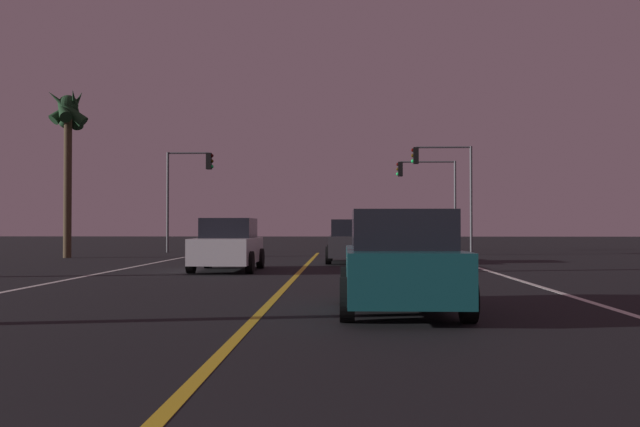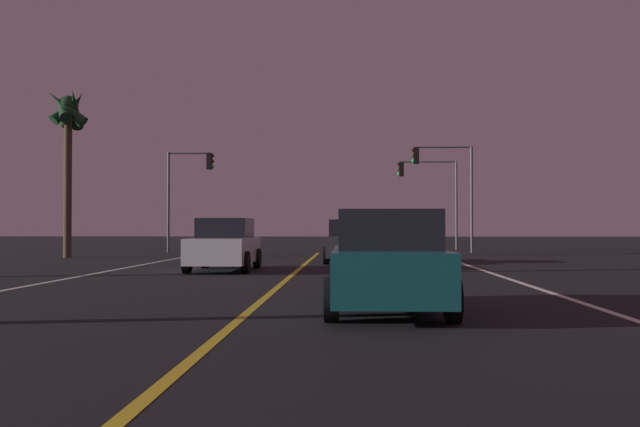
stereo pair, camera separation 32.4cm
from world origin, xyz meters
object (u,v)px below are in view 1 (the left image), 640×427
Objects in this scene: car_ahead_far at (352,242)px; palm_tree_left_far at (68,122)px; car_oncoming at (228,245)px; traffic_light_far_right at (427,183)px; car_lead_same_lane at (401,263)px; traffic_light_near_left at (189,179)px; traffic_light_near_right at (443,174)px.

car_ahead_far is 0.55× the size of palm_tree_left_far.
traffic_light_far_right is (8.93, 21.36, 3.30)m from car_oncoming.
traffic_light_near_left is (-9.46, 26.78, 3.25)m from car_lead_same_lane.
car_ahead_far is at bearing 2.20° from car_lead_same_lane.
car_oncoming is at bearing 23.25° from car_lead_same_lane.
car_ahead_far is 1.00× the size of car_lead_same_lane.
car_oncoming is (-4.07, -5.18, 0.00)m from car_ahead_far.
palm_tree_left_far is at bearing -135.80° from car_oncoming.
car_ahead_far is 14.56m from palm_tree_left_far.
car_oncoming is 0.55× the size of palm_tree_left_far.
car_oncoming is 18.64m from traffic_light_near_right.
palm_tree_left_far is (-18.03, -6.74, 1.92)m from traffic_light_near_right.
traffic_light_near_left is at bearing 19.45° from car_lead_same_lane.
car_lead_same_lane is 27.37m from traffic_light_near_right.
car_ahead_far is 0.78× the size of traffic_light_far_right.
palm_tree_left_far reaches higher than car_lead_same_lane.
palm_tree_left_far is at bearing 73.08° from car_ahead_far.
car_ahead_far is 12.33m from traffic_light_near_right.
car_oncoming is at bearing -45.80° from palm_tree_left_far.
car_lead_same_lane is 0.55× the size of palm_tree_left_far.
car_lead_same_lane is at bearing 82.53° from traffic_light_far_right.
traffic_light_far_right is at bearing 157.32° from car_oncoming.
traffic_light_far_right is 0.71× the size of palm_tree_left_far.
car_oncoming is at bearing 141.81° from car_ahead_far.
car_ahead_far is 14.24m from traffic_light_near_left.
palm_tree_left_far is at bearing 34.53° from traffic_light_far_right.
car_ahead_far is at bearing -16.92° from palm_tree_left_far.
traffic_light_near_left reaches higher than car_oncoming.
traffic_light_far_right is (4.23, 32.28, 3.30)m from car_lead_same_lane.
traffic_light_near_right is 19.35m from palm_tree_left_far.
traffic_light_near_left reaches higher than car_lead_same_lane.
car_ahead_far is 0.74× the size of traffic_light_near_right.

